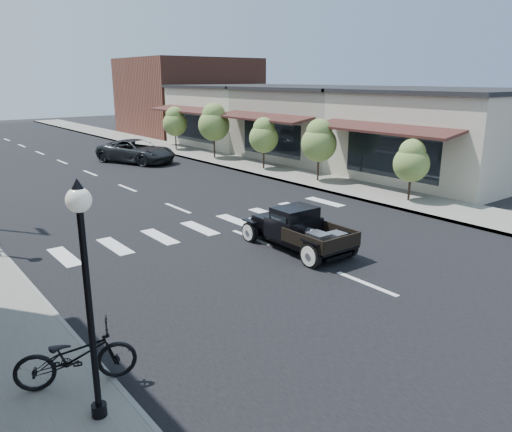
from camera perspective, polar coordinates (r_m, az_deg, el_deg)
ground at (r=15.49m, az=3.95°, el=-4.35°), size 120.00×120.00×0.00m
road at (r=28.08m, az=-16.99°, el=4.09°), size 14.00×80.00×0.02m
road_markings at (r=23.57m, az=-12.51°, el=2.27°), size 12.00×60.00×0.06m
sidewalk_right at (r=32.04m, az=-2.69°, el=6.21°), size 3.00×80.00×0.15m
storefront_near at (r=29.03m, az=21.26°, el=8.55°), size 10.00×9.00×4.50m
storefront_mid at (r=34.49m, az=8.23°, el=10.38°), size 10.00×9.00×4.50m
storefront_far at (r=41.22m, az=-0.98°, el=11.36°), size 10.00×9.00×4.50m
far_building_right at (r=49.73m, az=-7.68°, el=13.38°), size 11.00×10.00×7.00m
lamp_post_a at (r=7.83m, az=-18.55°, el=-9.64°), size 0.36×0.36×3.78m
small_tree_a at (r=22.28m, az=17.26°, el=4.92°), size 1.53×1.53×2.54m
small_tree_b at (r=25.74m, az=7.17°, el=7.37°), size 1.81×1.81×3.01m
small_tree_c at (r=29.02m, az=0.89°, el=8.23°), size 1.70×1.70×2.83m
small_tree_d at (r=33.14m, az=-4.82°, el=9.60°), size 2.05×2.05×3.42m
small_tree_e at (r=37.56m, az=-9.21°, el=9.82°), size 1.79×1.79×2.98m
hotrod_pickup at (r=15.66m, az=4.86°, el=-1.48°), size 1.90×4.02×1.39m
second_car at (r=32.85m, az=-13.50°, el=7.19°), size 4.24×5.77×1.46m
motorcycle at (r=9.36m, az=-19.89°, el=-14.80°), size 2.13×1.34×1.06m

